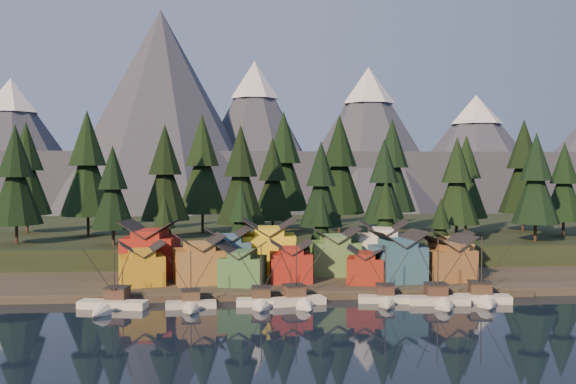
{
  "coord_description": "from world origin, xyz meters",
  "views": [
    {
      "loc": [
        -12.54,
        -94.98,
        22.63
      ],
      "look_at": [
        -2.85,
        30.0,
        18.26
      ],
      "focal_mm": 40.0,
      "sensor_mm": 36.0,
      "label": 1
    }
  ],
  "objects": [
    {
      "name": "house_back_2",
      "position": [
        -6.42,
        34.55,
        7.41
      ],
      "size": [
        10.81,
        9.96,
        11.26
      ],
      "rotation": [
        0.0,
        0.0,
        -0.02
      ],
      "color": "yellow",
      "rests_on": "shore_strip"
    },
    {
      "name": "tree_hill_7",
      "position": [
        6.0,
        48.0,
        18.62
      ],
      "size": [
        9.91,
        9.91,
        23.08
      ],
      "color": "#332319",
      "rests_on": "hillside"
    },
    {
      "name": "house_front_1",
      "position": [
        -19.89,
        24.75,
        6.26
      ],
      "size": [
        10.39,
        10.13,
        9.06
      ],
      "rotation": [
        0.0,
        0.0,
        0.22
      ],
      "color": "#A06F39",
      "rests_on": "shore_strip"
    },
    {
      "name": "tree_hill_17",
      "position": [
        68.0,
        58.0,
        18.86
      ],
      "size": [
        10.1,
        10.1,
        23.54
      ],
      "color": "#332319",
      "rests_on": "hillside"
    },
    {
      "name": "dock",
      "position": [
        0.0,
        16.5,
        0.5
      ],
      "size": [
        80.0,
        4.0,
        1.0
      ],
      "primitive_type": "cube",
      "color": "#4C4336",
      "rests_on": "ground"
    },
    {
      "name": "boat_1",
      "position": [
        -20.26,
        9.22,
        2.03
      ],
      "size": [
        8.56,
        9.21,
        10.35
      ],
      "rotation": [
        0.0,
        0.0,
        0.07
      ],
      "color": "beige",
      "rests_on": "ground"
    },
    {
      "name": "house_back_0",
      "position": [
        -29.9,
        32.86,
        7.3
      ],
      "size": [
        11.13,
        10.77,
        11.05
      ],
      "rotation": [
        0.0,
        0.0,
        -0.11
      ],
      "color": "maroon",
      "rests_on": "shore_strip"
    },
    {
      "name": "tree_hill_9",
      "position": [
        22.0,
        55.0,
        19.17
      ],
      "size": [
        10.34,
        10.34,
        24.09
      ],
      "color": "#332319",
      "rests_on": "hillside"
    },
    {
      "name": "tree_hill_11",
      "position": [
        38.0,
        50.0,
        19.29
      ],
      "size": [
        10.44,
        10.44,
        24.31
      ],
      "color": "#332319",
      "rests_on": "hillside"
    },
    {
      "name": "tree_hill_15",
      "position": [
        0.0,
        82.0,
        23.97
      ],
      "size": [
        14.11,
        14.11,
        32.87
      ],
      "color": "#332319",
      "rests_on": "hillside"
    },
    {
      "name": "tree_shore_4",
      "position": [
        31.0,
        40.0,
        9.72
      ],
      "size": [
        6.46,
        6.46,
        15.05
      ],
      "color": "#332319",
      "rests_on": "shore_strip"
    },
    {
      "name": "tree_hill_1",
      "position": [
        -50.0,
        68.0,
        23.2
      ],
      "size": [
        13.5,
        13.5,
        31.46
      ],
      "color": "#332319",
      "rests_on": "hillside"
    },
    {
      "name": "tree_hill_4",
      "position": [
        -22.0,
        75.0,
        23.13
      ],
      "size": [
        13.45,
        13.45,
        31.34
      ],
      "color": "#332319",
      "rests_on": "hillside"
    },
    {
      "name": "tree_hill_2",
      "position": [
        -40.0,
        48.0,
        18.04
      ],
      "size": [
        9.46,
        9.46,
        22.04
      ],
      "color": "#332319",
      "rests_on": "hillside"
    },
    {
      "name": "ground",
      "position": [
        0.0,
        0.0,
        0.0
      ],
      "size": [
        500.0,
        500.0,
        0.0
      ],
      "primitive_type": "plane",
      "color": "black",
      "rests_on": "ground"
    },
    {
      "name": "tree_hill_6",
      "position": [
        -4.0,
        65.0,
        19.55
      ],
      "size": [
        10.64,
        10.64,
        24.78
      ],
      "color": "#332319",
      "rests_on": "hillside"
    },
    {
      "name": "boat_0",
      "position": [
        -33.31,
        9.57,
        2.17
      ],
      "size": [
        11.81,
        12.49,
        12.02
      ],
      "rotation": [
        0.0,
        0.0,
        -0.2
      ],
      "color": "silver",
      "rests_on": "ground"
    },
    {
      "name": "shore_strip",
      "position": [
        0.0,
        40.0,
        0.75
      ],
      "size": [
        400.0,
        50.0,
        1.5
      ],
      "primitive_type": "cube",
      "color": "#322F24",
      "rests_on": "ground"
    },
    {
      "name": "boat_5",
      "position": [
        20.94,
        8.7,
        2.31
      ],
      "size": [
        10.49,
        11.3,
        12.11
      ],
      "rotation": [
        0.0,
        0.0,
        -0.07
      ],
      "color": "beige",
      "rests_on": "ground"
    },
    {
      "name": "house_back_3",
      "position": [
        6.8,
        32.2,
        6.54
      ],
      "size": [
        9.44,
        8.4,
        9.59
      ],
      "rotation": [
        0.0,
        0.0,
        0.0
      ],
      "color": "#568548",
      "rests_on": "shore_strip"
    },
    {
      "name": "tree_hill_12",
      "position": [
        46.0,
        66.0,
        20.0
      ],
      "size": [
        10.99,
        10.99,
        25.61
      ],
      "color": "#332319",
      "rests_on": "hillside"
    },
    {
      "name": "house_back_1",
      "position": [
        -14.81,
        32.02,
        6.59
      ],
      "size": [
        9.56,
        9.66,
        9.7
      ],
      "rotation": [
        0.0,
        0.0,
        0.11
      ],
      "color": "#376084",
      "rests_on": "shore_strip"
    },
    {
      "name": "tree_hill_5",
      "position": [
        -12.0,
        50.0,
        20.69
      ],
      "size": [
        11.53,
        11.53,
        26.87
      ],
      "color": "#332319",
      "rests_on": "hillside"
    },
    {
      "name": "house_back_4",
      "position": [
        17.05,
        34.61,
        7.15
      ],
      "size": [
        11.2,
        10.87,
        10.77
      ],
      "rotation": [
        0.0,
        0.0,
        -0.15
      ],
      "color": "silver",
      "rests_on": "shore_strip"
    },
    {
      "name": "tree_shore_0",
      "position": [
        -28.0,
        40.0,
        10.17
      ],
      "size": [
        6.81,
        6.81,
        15.87
      ],
      "color": "#332319",
      "rests_on": "shore_strip"
    },
    {
      "name": "tree_hill_10",
      "position": [
        30.0,
        80.0,
        22.8
      ],
      "size": [
        13.19,
        13.19,
        30.72
      ],
      "color": "#332319",
      "rests_on": "hillside"
    },
    {
      "name": "tree_shore_1",
      "position": [
        -12.0,
        40.0,
        11.51
      ],
      "size": [
        7.86,
        7.86,
        18.32
      ],
      "color": "#332319",
      "rests_on": "shore_strip"
    },
    {
      "name": "house_front_4",
      "position": [
        11.08,
        22.29,
        5.11
      ],
      "size": [
        8.21,
        8.6,
        6.87
      ],
      "rotation": [
        0.0,
        0.0,
        -0.24
      ],
      "color": "maroon",
      "rests_on": "shore_strip"
    },
    {
      "name": "house_back_5",
      "position": [
        31.65,
        34.15,
        5.87
      ],
      "size": [
        8.14,
        8.23,
        8.33
      ],
      "rotation": [
        0.0,
        0.0,
        -0.1
      ],
      "color": "#AC783D",
      "rests_on": "shore_strip"
    },
    {
      "name": "tree_hill_3",
      "position": [
        -30.0,
        60.0,
        21.07
      ],
      "size": [
        11.83,
        11.83,
        27.56
      ],
      "color": "#332319",
      "rests_on": "hillside"
    },
    {
      "name": "boat_6",
      "position": [
        28.67,
        9.53,
        2.48
      ],
      "size": [
        10.09,
        10.73,
        12.45
      ],
      "rotation": [
        0.0,
        0.0,
        -0.17
      ],
      "color": "silver",
      "rests_on": "ground"
    },
    {
      "name": "tree_shore_3",
      "position": [
        19.0,
        40.0,
        11.96
      ],
      "size": [
        8.22,
        8.22,
        19.14
      ],
      "color": "#332319",
      "rests_on": "shore_strip"
    },
    {
      "name": "house_front_3",
      "position": [
        -2.72,
        24.84,
        5.61
      ],
      "size": [
        7.71,
        7.35,
        7.82
      ],
      "rotation": [
        0.0,
        0.0,
        -0.0
      ],
      "color": "maroon",
      "rests_on": "shore_strip"
    },
    {
      "name": "boat_2",
      "position": [
        -8.85,
        10.16,
        2.21
      ],
      "size": [
        8.51,
        9.2,
        10.99
      ],
      "rotation": [
        0.0,
        0.0,
        -0.05
      ],
      "color": "silver",
      "rests_on": "ground"
    },
    {
      "name": "tree_shore_2",
      "position": [
        5.0,
        40.0,
        10.44
      ],
      "size": [
        7.03,
        7.03,
        16.37
      ],
      "color": "#332319",
      "rests_on": "shore_strip"
    },
    {
      "name": "tree_hill_14",
      "position": [
        64.0,
        72.0,
        22.52
      ],
      "size": [
        12.97,
        12.97,
        30.21
      ],
      "color": "#332319",
      "rests_on": "hillside"
    },
    {
      "name": "boat_4",
      "position": [
        12.28,
        10.88,
        1.99
      ],
      "size": [
        9.9,
        10.49,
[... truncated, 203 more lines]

